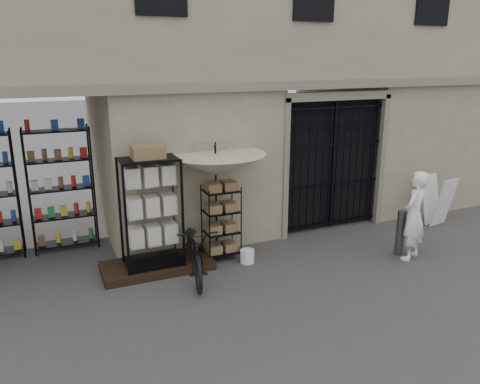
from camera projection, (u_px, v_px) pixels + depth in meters
name	position (u px, v px, depth m)	size (l,w,h in m)	color
ground	(313.00, 281.00, 8.19)	(80.00, 80.00, 0.00)	black
main_building	(227.00, 24.00, 10.48)	(14.00, 4.00, 9.00)	tan
shop_recess	(24.00, 187.00, 8.54)	(3.00, 1.70, 3.00)	black
shop_shelving	(23.00, 193.00, 9.03)	(2.70, 0.50, 2.50)	black
iron_gate	(329.00, 163.00, 10.46)	(2.50, 0.21, 3.00)	black
step_platform	(157.00, 266.00, 8.63)	(2.00, 0.90, 0.15)	black
display_cabinet	(152.00, 218.00, 8.29)	(1.10, 0.84, 2.13)	black
wire_rack	(221.00, 224.00, 8.95)	(0.68, 0.52, 1.46)	black
market_umbrella	(215.00, 159.00, 8.74)	(1.86, 1.89, 2.72)	black
white_bucket	(247.00, 256.00, 8.91)	(0.27, 0.27, 0.26)	white
bicycle	(196.00, 276.00, 8.40)	(0.68, 1.03, 1.95)	black
steel_bollard	(400.00, 233.00, 9.20)	(0.17, 0.17, 0.91)	#4A4F56
shopkeeper	(409.00, 258.00, 9.14)	(0.64, 1.74, 0.42)	white
easel_sign	(437.00, 201.00, 10.82)	(0.64, 0.71, 1.14)	silver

